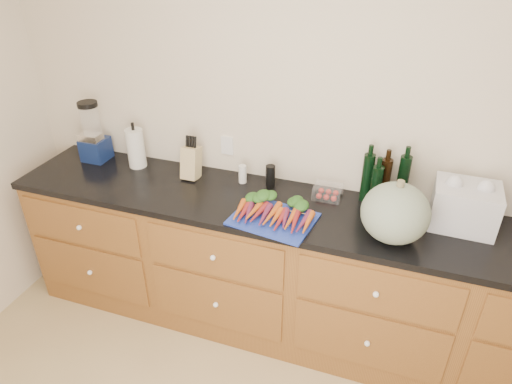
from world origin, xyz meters
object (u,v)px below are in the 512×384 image
at_px(squash, 395,213).
at_px(knife_block, 191,163).
at_px(cutting_board, 273,219).
at_px(blender_appliance, 93,135).
at_px(tomato_box, 328,192).
at_px(paper_towel, 136,148).
at_px(carrots, 275,211).

xyz_separation_m(squash, knife_block, (-1.26, 0.26, -0.05)).
xyz_separation_m(cutting_board, blender_appliance, (-1.36, 0.32, 0.17)).
distance_m(squash, tomato_box, 0.50).
bearing_deg(squash, cutting_board, -176.57).
height_order(blender_appliance, knife_block, blender_appliance).
relative_size(cutting_board, squash, 1.28).
distance_m(paper_towel, knife_block, 0.41).
bearing_deg(paper_towel, cutting_board, -17.05).
height_order(carrots, tomato_box, tomato_box).
bearing_deg(paper_towel, carrots, -15.33).
relative_size(cutting_board, tomato_box, 2.67).
relative_size(squash, knife_block, 1.68).
bearing_deg(carrots, knife_block, 157.27).
relative_size(squash, tomato_box, 2.09).
relative_size(squash, blender_appliance, 0.84).
xyz_separation_m(blender_appliance, paper_towel, (0.32, 0.00, -0.05)).
relative_size(blender_appliance, knife_block, 2.01).
distance_m(squash, blender_appliance, 2.01).
bearing_deg(cutting_board, blender_appliance, 166.87).
xyz_separation_m(cutting_board, squash, (0.62, 0.04, 0.15)).
bearing_deg(squash, carrots, -179.68).
relative_size(carrots, paper_towel, 1.68).
bearing_deg(squash, tomato_box, 143.11).
bearing_deg(paper_towel, blender_appliance, -179.61).
bearing_deg(blender_appliance, carrots, -11.77).
bearing_deg(cutting_board, tomato_box, 54.79).
height_order(carrots, squash, squash).
distance_m(carrots, paper_towel, 1.09).
bearing_deg(cutting_board, carrots, 90.00).
relative_size(blender_appliance, tomato_box, 2.49).
height_order(squash, knife_block, squash).
height_order(cutting_board, paper_towel, paper_towel).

